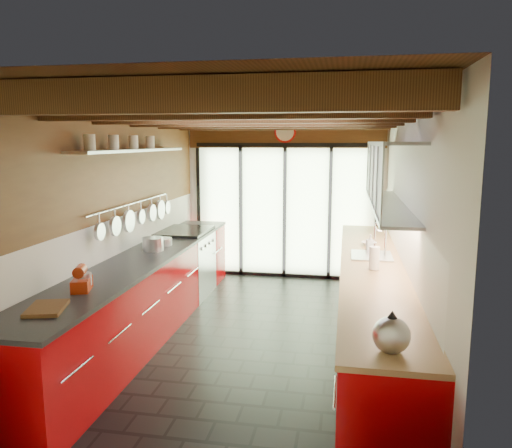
# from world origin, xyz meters

# --- Properties ---
(ground) EXTENTS (5.50, 5.50, 0.00)m
(ground) POSITION_xyz_m (0.00, 0.00, 0.00)
(ground) COLOR black
(ground) RESTS_ON ground
(room_shell) EXTENTS (5.50, 5.50, 5.50)m
(room_shell) POSITION_xyz_m (0.00, 0.00, 1.65)
(room_shell) COLOR silver
(room_shell) RESTS_ON ground
(ceiling_beams) EXTENTS (3.14, 5.06, 4.90)m
(ceiling_beams) POSITION_xyz_m (-0.00, 0.38, 2.46)
(ceiling_beams) COLOR #593316
(ceiling_beams) RESTS_ON ground
(glass_door) EXTENTS (2.95, 0.10, 2.90)m
(glass_door) POSITION_xyz_m (0.00, 2.69, 1.66)
(glass_door) COLOR #C6EAAD
(glass_door) RESTS_ON ground
(left_counter) EXTENTS (0.68, 5.00, 0.92)m
(left_counter) POSITION_xyz_m (-1.28, 0.00, 0.46)
(left_counter) COLOR #B10509
(left_counter) RESTS_ON ground
(range_stove) EXTENTS (0.66, 0.90, 0.97)m
(range_stove) POSITION_xyz_m (-1.28, 1.45, 0.47)
(range_stove) COLOR silver
(range_stove) RESTS_ON ground
(right_counter) EXTENTS (0.68, 5.00, 0.92)m
(right_counter) POSITION_xyz_m (1.27, 0.00, 0.46)
(right_counter) COLOR #B10509
(right_counter) RESTS_ON ground
(sink_assembly) EXTENTS (0.45, 0.52, 0.43)m
(sink_assembly) POSITION_xyz_m (1.29, 0.40, 0.96)
(sink_assembly) COLOR silver
(sink_assembly) RESTS_ON right_counter
(upper_cabinets_right) EXTENTS (0.34, 3.00, 3.00)m
(upper_cabinets_right) POSITION_xyz_m (1.43, 0.30, 1.85)
(upper_cabinets_right) COLOR silver
(upper_cabinets_right) RESTS_ON ground
(left_wall_fixtures) EXTENTS (0.28, 2.60, 0.96)m
(left_wall_fixtures) POSITION_xyz_m (-1.47, 0.29, 1.78)
(left_wall_fixtures) COLOR silver
(left_wall_fixtures) RESTS_ON ground
(stand_mixer) EXTENTS (0.21, 0.28, 0.23)m
(stand_mixer) POSITION_xyz_m (-1.27, -1.39, 1.01)
(stand_mixer) COLOR #B42C0E
(stand_mixer) RESTS_ON left_counter
(pot_large) EXTENTS (0.31, 0.31, 0.16)m
(pot_large) POSITION_xyz_m (-1.27, 0.24, 1.00)
(pot_large) COLOR silver
(pot_large) RESTS_ON left_counter
(pot_small) EXTENTS (0.26, 0.26, 0.09)m
(pot_small) POSITION_xyz_m (-1.27, 0.55, 0.97)
(pot_small) COLOR silver
(pot_small) RESTS_ON left_counter
(cutting_board) EXTENTS (0.35, 0.42, 0.03)m
(cutting_board) POSITION_xyz_m (-1.27, -1.92, 0.94)
(cutting_board) COLOR brown
(cutting_board) RESTS_ON left_counter
(kettle) EXTENTS (0.27, 0.31, 0.27)m
(kettle) POSITION_xyz_m (1.27, -2.23, 1.04)
(kettle) COLOR silver
(kettle) RESTS_ON right_counter
(paper_towel) EXTENTS (0.11, 0.11, 0.28)m
(paper_towel) POSITION_xyz_m (1.27, -0.21, 1.04)
(paper_towel) COLOR white
(paper_towel) RESTS_ON right_counter
(soap_bottle) EXTENTS (0.10, 0.11, 0.19)m
(soap_bottle) POSITION_xyz_m (1.27, 0.71, 1.02)
(soap_bottle) COLOR silver
(soap_bottle) RESTS_ON right_counter
(bowl) EXTENTS (0.19, 0.19, 0.05)m
(bowl) POSITION_xyz_m (1.27, 1.00, 0.94)
(bowl) COLOR silver
(bowl) RESTS_ON right_counter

